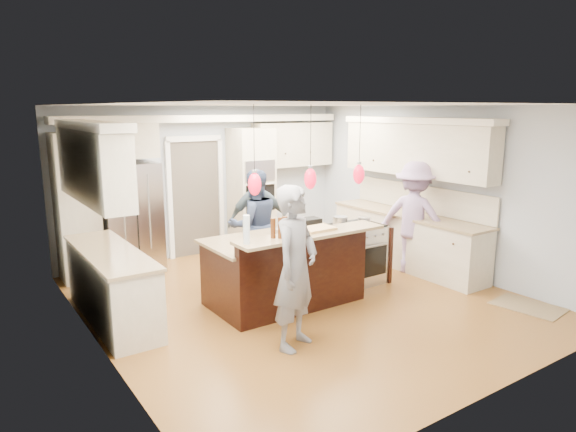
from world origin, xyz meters
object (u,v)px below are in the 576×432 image
Objects in this scene: island_range at (357,253)px; person_bar_end at (296,268)px; kitchen_island at (285,268)px; person_far_left at (254,225)px; refrigerator at (131,218)px.

person_bar_end is at bearing -148.34° from island_range.
person_far_left is (0.17, 1.10, 0.38)m from kitchen_island.
kitchen_island is 1.18m from person_far_left.
refrigerator is 1.96× the size of island_range.
kitchen_island is at bearing -63.09° from refrigerator.
refrigerator is 3.71m from island_range.
refrigerator is at bearing 137.41° from island_range.
refrigerator reaches higher than person_far_left.
person_far_left is at bearing -44.82° from refrigerator.
person_bar_end is 2.44m from person_far_left.
person_bar_end is (-2.06, -1.27, 0.47)m from island_range.
kitchen_island is 1.41m from island_range.
kitchen_island is 1.43m from person_bar_end.
refrigerator is 2.91m from kitchen_island.
kitchen_island is 1.13× the size of person_bar_end.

